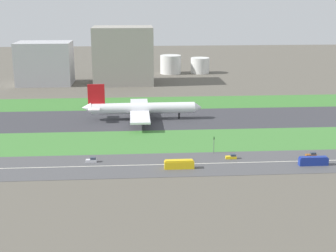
{
  "coord_description": "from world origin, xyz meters",
  "views": [
    {
      "loc": [
        -22.73,
        -251.7,
        64.86
      ],
      "look_at": [
        -7.26,
        -36.5,
        6.0
      ],
      "focal_mm": 50.89,
      "sensor_mm": 36.0,
      "label": 1
    }
  ],
  "objects_px": {
    "car_6": "(232,157)",
    "terminal_building": "(45,63)",
    "hangar_building": "(123,55)",
    "airliner": "(140,108)",
    "bus_0": "(179,164)",
    "bus_1": "(313,161)",
    "car_3": "(311,155)",
    "fuel_tank_west": "(171,64)",
    "fuel_tank_centre": "(200,65)",
    "traffic_light": "(214,144)",
    "car_2": "(92,160)"
  },
  "relations": [
    {
      "from": "hangar_building",
      "to": "airliner",
      "type": "bearing_deg",
      "value": -84.57
    },
    {
      "from": "car_2",
      "to": "hangar_building",
      "type": "bearing_deg",
      "value": 86.9
    },
    {
      "from": "airliner",
      "to": "car_6",
      "type": "height_order",
      "value": "airliner"
    },
    {
      "from": "airliner",
      "to": "fuel_tank_west",
      "type": "distance_m",
      "value": 161.61
    },
    {
      "from": "bus_0",
      "to": "terminal_building",
      "type": "distance_m",
      "value": 210.09
    },
    {
      "from": "car_3",
      "to": "traffic_light",
      "type": "height_order",
      "value": "traffic_light"
    },
    {
      "from": "car_2",
      "to": "bus_1",
      "type": "xyz_separation_m",
      "value": [
        88.11,
        -10.0,
        0.9
      ]
    },
    {
      "from": "bus_1",
      "to": "hangar_building",
      "type": "bearing_deg",
      "value": -67.82
    },
    {
      "from": "traffic_light",
      "to": "fuel_tank_west",
      "type": "height_order",
      "value": "fuel_tank_west"
    },
    {
      "from": "fuel_tank_centre",
      "to": "hangar_building",
      "type": "bearing_deg",
      "value": -145.49
    },
    {
      "from": "airliner",
      "to": "hangar_building",
      "type": "height_order",
      "value": "hangar_building"
    },
    {
      "from": "airliner",
      "to": "car_3",
      "type": "bearing_deg",
      "value": -43.98
    },
    {
      "from": "car_3",
      "to": "car_6",
      "type": "xyz_separation_m",
      "value": [
        -33.84,
        0.0,
        0.0
      ]
    },
    {
      "from": "bus_1",
      "to": "traffic_light",
      "type": "bearing_deg",
      "value": -25.98
    },
    {
      "from": "traffic_light",
      "to": "hangar_building",
      "type": "distance_m",
      "value": 179.68
    },
    {
      "from": "car_6",
      "to": "hangar_building",
      "type": "height_order",
      "value": "hangar_building"
    },
    {
      "from": "car_6",
      "to": "terminal_building",
      "type": "xyz_separation_m",
      "value": [
        -106.81,
        182.0,
        15.06
      ]
    },
    {
      "from": "car_2",
      "to": "fuel_tank_centre",
      "type": "height_order",
      "value": "fuel_tank_centre"
    },
    {
      "from": "car_3",
      "to": "traffic_light",
      "type": "xyz_separation_m",
      "value": [
        -39.96,
        7.99,
        3.37
      ]
    },
    {
      "from": "hangar_building",
      "to": "bus_1",
      "type": "bearing_deg",
      "value": -67.82
    },
    {
      "from": "bus_0",
      "to": "hangar_building",
      "type": "height_order",
      "value": "hangar_building"
    },
    {
      "from": "bus_0",
      "to": "car_6",
      "type": "bearing_deg",
      "value": -156.23
    },
    {
      "from": "car_2",
      "to": "traffic_light",
      "type": "xyz_separation_m",
      "value": [
        51.18,
        7.99,
        3.37
      ]
    },
    {
      "from": "car_3",
      "to": "traffic_light",
      "type": "distance_m",
      "value": 40.89
    },
    {
      "from": "car_3",
      "to": "bus_1",
      "type": "bearing_deg",
      "value": -106.92
    },
    {
      "from": "traffic_light",
      "to": "hangar_building",
      "type": "height_order",
      "value": "hangar_building"
    },
    {
      "from": "fuel_tank_west",
      "to": "fuel_tank_centre",
      "type": "relative_size",
      "value": 1.11
    },
    {
      "from": "car_3",
      "to": "fuel_tank_west",
      "type": "relative_size",
      "value": 0.24
    },
    {
      "from": "bus_0",
      "to": "airliner",
      "type": "bearing_deg",
      "value": -79.87
    },
    {
      "from": "terminal_building",
      "to": "fuel_tank_centre",
      "type": "distance_m",
      "value": 132.99
    },
    {
      "from": "bus_1",
      "to": "traffic_light",
      "type": "xyz_separation_m",
      "value": [
        -36.92,
        17.99,
        2.47
      ]
    },
    {
      "from": "bus_1",
      "to": "fuel_tank_west",
      "type": "height_order",
      "value": "fuel_tank_west"
    },
    {
      "from": "car_2",
      "to": "fuel_tank_west",
      "type": "bearing_deg",
      "value": 77.68
    },
    {
      "from": "hangar_building",
      "to": "traffic_light",
      "type": "bearing_deg",
      "value": -76.63
    },
    {
      "from": "bus_1",
      "to": "hangar_building",
      "type": "relative_size",
      "value": 0.26
    },
    {
      "from": "car_3",
      "to": "terminal_building",
      "type": "distance_m",
      "value": 230.51
    },
    {
      "from": "terminal_building",
      "to": "car_6",
      "type": "bearing_deg",
      "value": -59.59
    },
    {
      "from": "car_6",
      "to": "fuel_tank_west",
      "type": "bearing_deg",
      "value": 91.95
    },
    {
      "from": "car_6",
      "to": "fuel_tank_centre",
      "type": "distance_m",
      "value": 227.79
    },
    {
      "from": "airliner",
      "to": "traffic_light",
      "type": "distance_m",
      "value": 67.34
    },
    {
      "from": "car_3",
      "to": "car_2",
      "type": "distance_m",
      "value": 91.15
    },
    {
      "from": "airliner",
      "to": "fuel_tank_centre",
      "type": "relative_size",
      "value": 4.02
    },
    {
      "from": "terminal_building",
      "to": "bus_0",
      "type": "bearing_deg",
      "value": -66.34
    },
    {
      "from": "car_3",
      "to": "bus_1",
      "type": "relative_size",
      "value": 0.38
    },
    {
      "from": "bus_0",
      "to": "fuel_tank_centre",
      "type": "relative_size",
      "value": 0.72
    },
    {
      "from": "car_3",
      "to": "fuel_tank_centre",
      "type": "xyz_separation_m",
      "value": [
        -15.85,
        227.0,
        5.8
      ]
    },
    {
      "from": "airliner",
      "to": "traffic_light",
      "type": "xyz_separation_m",
      "value": [
        30.51,
        -60.01,
        -1.94
      ]
    },
    {
      "from": "airliner",
      "to": "bus_0",
      "type": "xyz_separation_m",
      "value": [
        13.93,
        -78.0,
        -4.41
      ]
    },
    {
      "from": "terminal_building",
      "to": "hangar_building",
      "type": "xyz_separation_m",
      "value": [
        59.35,
        0.0,
        5.52
      ]
    },
    {
      "from": "car_3",
      "to": "fuel_tank_west",
      "type": "xyz_separation_m",
      "value": [
        -41.58,
        227.0,
        6.98
      ]
    }
  ]
}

